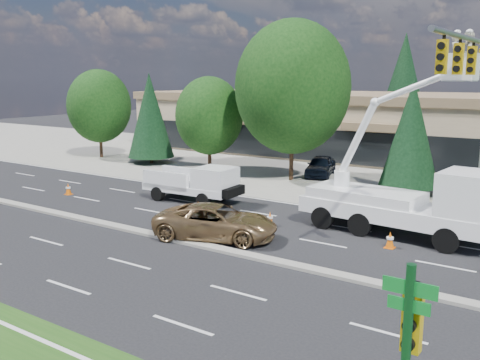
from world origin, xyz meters
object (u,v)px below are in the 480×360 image
Objects in this scene: signal_mast at (480,99)px; minivan at (216,222)px; bucket_truck at (411,195)px; street_sign_pole at (408,351)px; utility_pickup at (196,187)px.

minivan is at bearing -147.80° from signal_mast.
street_sign_pole is at bearing -69.30° from bucket_truck.
street_sign_pole reaches higher than minivan.
utility_pickup is 7.12m from minivan.
signal_mast is at bearing 97.27° from street_sign_pole.
signal_mast reaches higher than minivan.
signal_mast is at bearing 26.24° from bucket_truck.
bucket_truck is at bearing -3.43° from utility_pickup.
signal_mast reaches higher than utility_pickup.
minivan is at bearing 139.24° from street_sign_pole.
street_sign_pole is 15.16m from bucket_truck.
utility_pickup is at bearing 27.10° from minivan.
signal_mast is 12.12m from minivan.
utility_pickup is 0.63× the size of bucket_truck.
bucket_truck reaches higher than minivan.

